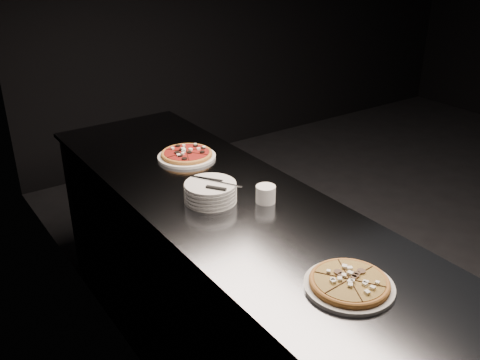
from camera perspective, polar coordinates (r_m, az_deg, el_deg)
floor at (r=4.18m, az=23.91°, el=-5.34°), size 5.00×5.00×0.00m
wall_left at (r=1.98m, az=-10.80°, el=7.90°), size 0.02×5.00×2.80m
counter at (r=2.56m, az=-1.43°, el=-11.00°), size 0.74×2.44×0.92m
pizza_mushroom at (r=1.79m, az=11.57°, el=-10.74°), size 0.29×0.29×0.03m
pizza_tomato at (r=2.72m, az=-5.70°, el=2.70°), size 0.29×0.29×0.03m
plate_stack at (r=2.27m, az=-3.17°, el=-1.29°), size 0.22×0.22×0.08m
cutlery at (r=2.24m, az=-2.78°, el=-0.38°), size 0.11×0.22×0.01m
ramekin at (r=2.26m, az=2.76°, el=-1.46°), size 0.08×0.08×0.07m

